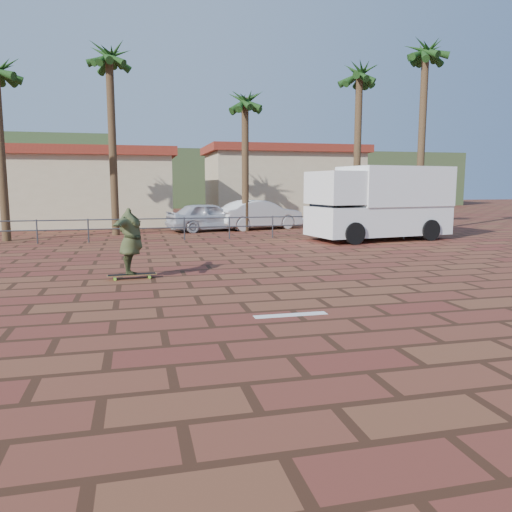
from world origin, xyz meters
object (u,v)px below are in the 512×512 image
Objects in this scene: skateboarder at (131,241)px; car_silver at (209,217)px; campervan at (380,201)px; car_white at (259,215)px; longboard at (132,275)px.

skateboarder is 0.48× the size of car_silver.
campervan reaches higher than car_silver.
car_white is at bearing 113.05° from campervan.
car_white is at bearing -12.26° from skateboarder.
longboard is at bearing -30.53° from skateboarder.
car_silver is at bearing 69.14° from longboard.
skateboarder is at bearing 135.91° from car_white.
campervan is (10.60, 7.02, 0.70)m from skateboarder.
skateboarder reaches higher than car_white.
car_white is (6.69, 13.28, -0.19)m from skateboarder.
car_silver reaches higher than longboard.
longboard is at bearing 135.91° from car_white.
longboard is 0.88m from skateboarder.
campervan is 1.35× the size of car_white.
car_white is (-3.91, 6.26, -0.89)m from campervan.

